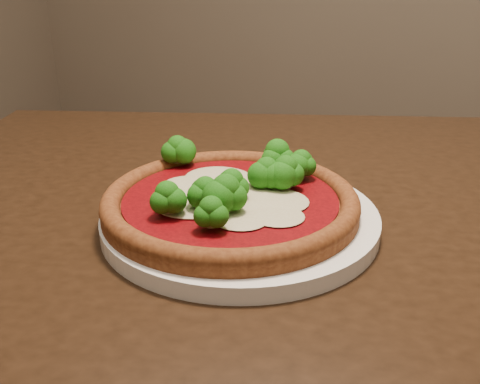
% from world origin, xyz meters
% --- Properties ---
extents(dining_table, '(1.28, 1.13, 0.75)m').
position_xyz_m(dining_table, '(-0.06, 0.18, 0.65)').
color(dining_table, black).
rests_on(dining_table, floor).
extents(plate, '(0.30, 0.30, 0.02)m').
position_xyz_m(plate, '(-0.11, 0.11, 0.76)').
color(plate, white).
rests_on(plate, dining_table).
extents(pizza, '(0.28, 0.28, 0.06)m').
position_xyz_m(pizza, '(-0.12, 0.11, 0.78)').
color(pizza, brown).
rests_on(pizza, plate).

